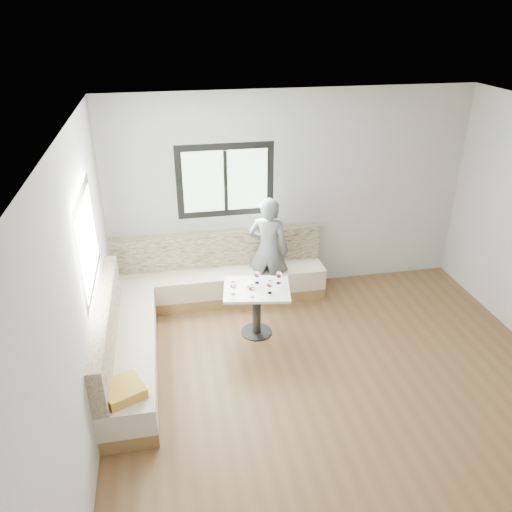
% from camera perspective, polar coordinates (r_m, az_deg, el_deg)
% --- Properties ---
extents(room, '(5.01, 5.01, 2.81)m').
position_cam_1_polar(room, '(4.79, 10.36, -2.60)').
color(room, brown).
rests_on(room, ground).
extents(banquette, '(2.90, 2.80, 0.95)m').
position_cam_1_polar(banquette, '(6.39, -8.26, -5.61)').
color(banquette, brown).
rests_on(banquette, ground).
extents(table, '(0.89, 0.75, 0.65)m').
position_cam_1_polar(table, '(6.14, 0.07, -5.01)').
color(table, black).
rests_on(table, ground).
extents(person, '(0.65, 0.55, 1.51)m').
position_cam_1_polar(person, '(6.76, 1.44, 0.68)').
color(person, slate).
rests_on(person, ground).
extents(olive_ramekin, '(0.10, 0.10, 0.04)m').
position_cam_1_polar(olive_ramekin, '(6.09, -0.65, -3.30)').
color(olive_ramekin, white).
rests_on(olive_ramekin, table).
extents(wine_glass_a, '(0.08, 0.08, 0.17)m').
position_cam_1_polar(wine_glass_a, '(5.88, -2.62, -3.37)').
color(wine_glass_a, white).
rests_on(wine_glass_a, table).
extents(wine_glass_b, '(0.08, 0.08, 0.17)m').
position_cam_1_polar(wine_glass_b, '(5.82, -0.44, -3.67)').
color(wine_glass_b, white).
rests_on(wine_glass_b, table).
extents(wine_glass_c, '(0.08, 0.08, 0.17)m').
position_cam_1_polar(wine_glass_c, '(5.90, 1.59, -3.25)').
color(wine_glass_c, white).
rests_on(wine_glass_c, table).
extents(wine_glass_d, '(0.08, 0.08, 0.17)m').
position_cam_1_polar(wine_glass_d, '(6.11, 0.11, -2.12)').
color(wine_glass_d, white).
rests_on(wine_glass_d, table).
extents(wine_glass_e, '(0.08, 0.08, 0.17)m').
position_cam_1_polar(wine_glass_e, '(6.10, 2.63, -2.17)').
color(wine_glass_e, white).
rests_on(wine_glass_e, table).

